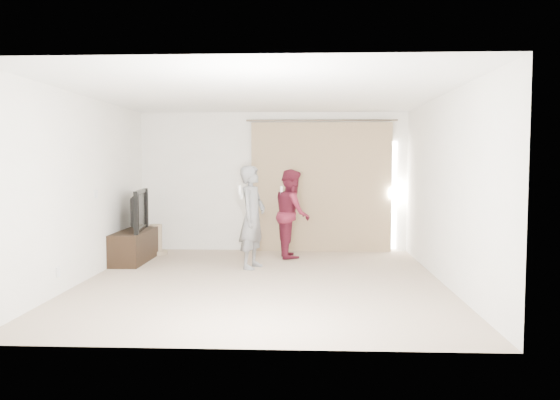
% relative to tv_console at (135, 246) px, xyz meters
% --- Properties ---
extents(floor, '(5.50, 5.50, 0.00)m').
position_rel_tv_console_xyz_m(floor, '(2.27, -1.47, -0.26)').
color(floor, tan).
rests_on(floor, ground).
extents(wall_back, '(5.00, 0.04, 2.60)m').
position_rel_tv_console_xyz_m(wall_back, '(2.27, 1.28, 1.04)').
color(wall_back, white).
rests_on(wall_back, ground).
extents(wall_left, '(0.04, 5.50, 2.60)m').
position_rel_tv_console_xyz_m(wall_left, '(-0.23, -1.47, 1.04)').
color(wall_left, white).
rests_on(wall_left, ground).
extents(ceiling, '(5.00, 5.50, 0.01)m').
position_rel_tv_console_xyz_m(ceiling, '(2.27, -1.47, 2.34)').
color(ceiling, white).
rests_on(ceiling, wall_back).
extents(curtain, '(2.80, 0.11, 2.46)m').
position_rel_tv_console_xyz_m(curtain, '(3.18, 1.21, 0.94)').
color(curtain, tan).
rests_on(curtain, ground).
extents(tv_console, '(0.47, 1.35, 0.52)m').
position_rel_tv_console_xyz_m(tv_console, '(0.00, 0.00, 0.00)').
color(tv_console, black).
rests_on(tv_console, ground).
extents(tv, '(0.33, 1.20, 0.69)m').
position_rel_tv_console_xyz_m(tv, '(0.00, 0.00, 0.60)').
color(tv, black).
rests_on(tv, tv_console).
extents(scratching_post, '(0.41, 0.41, 0.54)m').
position_rel_tv_console_xyz_m(scratching_post, '(0.17, 0.72, -0.04)').
color(scratching_post, tan).
rests_on(scratching_post, ground).
extents(person_man, '(0.54, 0.68, 1.61)m').
position_rel_tv_console_xyz_m(person_man, '(2.04, -0.48, 0.55)').
color(person_man, slate).
rests_on(person_man, ground).
extents(person_woman, '(0.68, 0.82, 1.55)m').
position_rel_tv_console_xyz_m(person_woman, '(2.64, 0.53, 0.51)').
color(person_woman, maroon).
rests_on(person_woman, ground).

